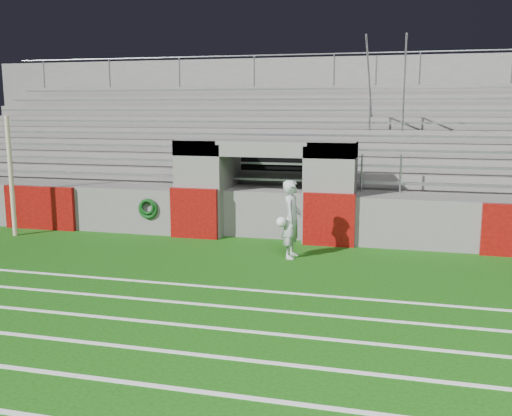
# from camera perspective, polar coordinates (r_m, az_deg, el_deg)

# --- Properties ---
(ground) EXTENTS (90.00, 90.00, 0.00)m
(ground) POSITION_cam_1_polar(r_m,az_deg,el_deg) (12.16, -3.02, -6.50)
(ground) COLOR #134A0C
(ground) RESTS_ON ground
(field_post) EXTENTS (0.12, 0.12, 3.24)m
(field_post) POSITION_cam_1_polar(r_m,az_deg,el_deg) (16.73, -23.30, 2.89)
(field_post) COLOR beige
(field_post) RESTS_ON ground
(field_markings) EXTENTS (28.00, 8.09, 0.01)m
(field_markings) POSITION_cam_1_polar(r_m,az_deg,el_deg) (7.84, -14.39, -16.33)
(field_markings) COLOR white
(field_markings) RESTS_ON ground
(stadium_structure) EXTENTS (26.00, 8.48, 5.42)m
(stadium_structure) POSITION_cam_1_polar(r_m,az_deg,el_deg) (19.51, 3.91, 4.19)
(stadium_structure) COLOR #605E5B
(stadium_structure) RESTS_ON ground
(goalkeeper_with_ball) EXTENTS (0.54, 0.70, 1.82)m
(goalkeeper_with_ball) POSITION_cam_1_polar(r_m,az_deg,el_deg) (13.19, 3.58, -1.14)
(goalkeeper_with_ball) COLOR #B4BBBF
(goalkeeper_with_ball) RESTS_ON ground
(hose_coil) EXTENTS (0.57, 0.14, 0.57)m
(hose_coil) POSITION_cam_1_polar(r_m,az_deg,el_deg) (15.77, -10.77, -0.02)
(hose_coil) COLOR #0D4413
(hose_coil) RESTS_ON ground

